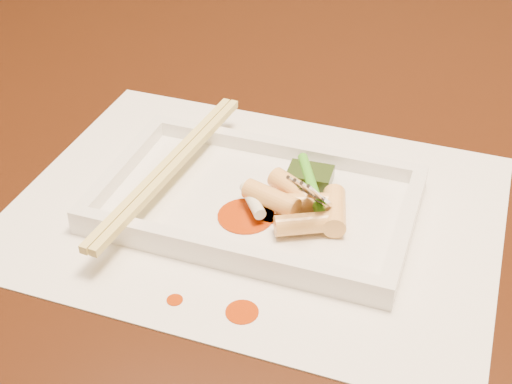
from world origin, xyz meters
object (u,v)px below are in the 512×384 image
(chopstick_a, at_px, (165,166))
(fork, at_px, (350,130))
(table, at_px, (235,210))
(placemat, at_px, (256,210))
(plate_base, at_px, (256,205))

(chopstick_a, xyz_separation_m, fork, (0.15, 0.02, 0.06))
(table, distance_m, chopstick_a, 0.17)
(placemat, xyz_separation_m, fork, (0.07, 0.02, 0.08))
(plate_base, bearing_deg, fork, 14.42)
(placemat, height_order, chopstick_a, chopstick_a)
(placemat, height_order, fork, fork)
(placemat, relative_size, chopstick_a, 1.67)
(plate_base, height_order, chopstick_a, chopstick_a)
(table, xyz_separation_m, chopstick_a, (-0.02, -0.11, 0.13))
(fork, bearing_deg, placemat, -165.58)
(table, bearing_deg, plate_base, -60.82)
(plate_base, distance_m, chopstick_a, 0.08)
(chopstick_a, bearing_deg, placemat, -0.00)
(plate_base, xyz_separation_m, chopstick_a, (-0.08, 0.00, 0.02))
(table, relative_size, placemat, 3.50)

